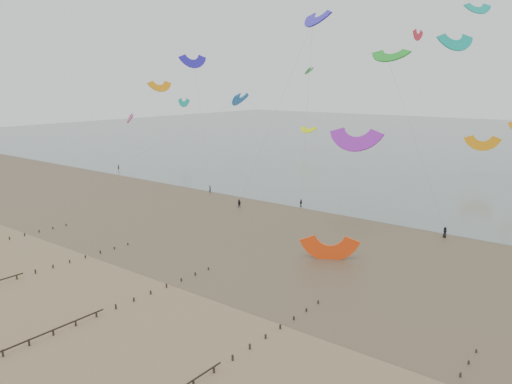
% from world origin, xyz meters
% --- Properties ---
extents(ground, '(500.00, 500.00, 0.00)m').
position_xyz_m(ground, '(0.00, 0.00, 0.00)').
color(ground, brown).
rests_on(ground, ground).
extents(sea_and_shore, '(500.00, 665.00, 0.03)m').
position_xyz_m(sea_and_shore, '(-4.08, 34.40, 0.01)').
color(sea_and_shore, '#475654').
rests_on(sea_and_shore, ground).
extents(kitesurfer_lead, '(0.79, 0.77, 1.84)m').
position_xyz_m(kitesurfer_lead, '(-30.05, 48.84, 0.92)').
color(kitesurfer_lead, black).
rests_on(kitesurfer_lead, ground).
extents(kitesurfers, '(154.05, 21.12, 1.86)m').
position_xyz_m(kitesurfers, '(22.89, 51.30, 0.85)').
color(kitesurfers, black).
rests_on(kitesurfers, ground).
extents(grounded_kite, '(9.24, 8.67, 4.04)m').
position_xyz_m(grounded_kite, '(15.36, 26.31, 0.00)').
color(grounded_kite, '#F1410F').
rests_on(grounded_kite, ground).
extents(kites_airborne, '(243.19, 112.83, 39.21)m').
position_xyz_m(kites_airborne, '(-10.23, 91.55, 20.73)').
color(kites_airborne, blue).
rests_on(kites_airborne, ground).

